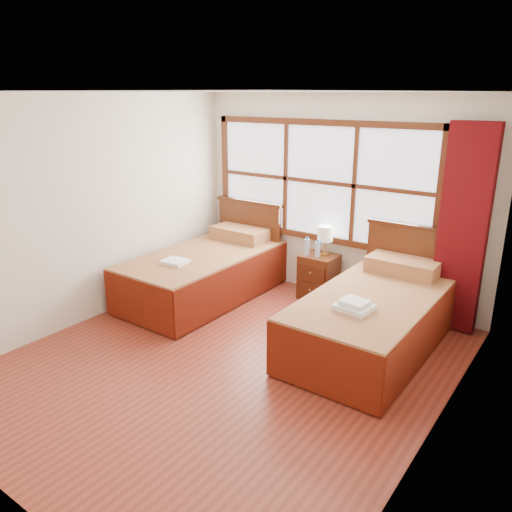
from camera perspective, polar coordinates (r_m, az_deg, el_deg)
The scene contains 15 objects.
floor at distance 5.17m, azimuth -3.15°, elevation -11.96°, with size 4.50×4.50×0.00m, color maroon.
ceiling at distance 4.47m, azimuth -3.75°, elevation 18.24°, with size 4.50×4.50×0.00m, color white.
wall_back at distance 6.50m, azimuth 9.24°, elevation 6.48°, with size 4.00×4.00×0.00m, color silver.
wall_left at distance 6.08m, azimuth -18.28°, elevation 4.99°, with size 4.50×4.50×0.00m, color silver.
wall_right at distance 3.78m, azimuth 20.85°, elevation -3.05°, with size 4.50×4.50×0.00m, color silver.
window at distance 6.54m, azimuth 7.21°, elevation 8.43°, with size 3.16×0.06×1.56m.
curtain at distance 5.88m, azimuth 22.58°, elevation 2.76°, with size 0.50×0.16×2.30m, color #59080C.
bed_left at distance 6.63m, azimuth -5.65°, elevation -1.71°, with size 1.16×2.26×1.14m.
bed_right at distance 5.47m, azimuth 13.50°, elevation -6.62°, with size 1.16×2.26×1.14m.
nightstand at distance 6.60m, azimuth 7.15°, elevation -2.35°, with size 0.44×0.44×0.59m.
towels_left at distance 6.16m, azimuth -9.23°, elevation -0.65°, with size 0.31×0.28×0.05m.
towels_right at distance 4.89m, azimuth 11.16°, elevation -5.59°, with size 0.36×0.32×0.10m.
lamp at distance 6.46m, azimuth 7.93°, elevation 2.44°, with size 0.20×0.20×0.38m.
bottle_near at distance 6.45m, azimuth 5.84°, elevation 1.03°, with size 0.06×0.06×0.24m.
bottle_far at distance 6.41m, azimuth 7.04°, elevation 0.78°, with size 0.06×0.06×0.22m.
Camera 1 is at (2.83, -3.46, 2.59)m, focal length 35.00 mm.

